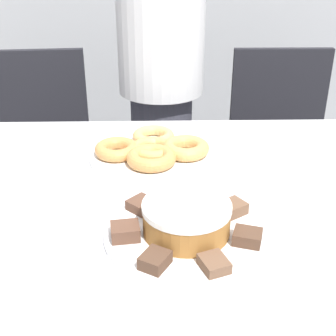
{
  "coord_description": "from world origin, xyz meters",
  "views": [
    {
      "loc": [
        -0.0,
        -0.89,
        1.3
      ],
      "look_at": [
        0.02,
        0.04,
        0.82
      ],
      "focal_mm": 50.0,
      "sensor_mm": 36.0,
      "label": 1
    }
  ],
  "objects": [
    {
      "name": "lamington_0",
      "position": [
        0.06,
        -0.02,
        0.78
      ],
      "size": [
        0.05,
        0.05,
        0.02
      ],
      "rotation": [
        0.0,
        0.0,
        1.48
      ],
      "color": "brown",
      "rests_on": "plate_cake"
    },
    {
      "name": "donut_4",
      "position": [
        -0.11,
        0.21,
        0.79
      ],
      "size": [
        0.12,
        0.12,
        0.03
      ],
      "color": "#D18E4C",
      "rests_on": "plate_donuts"
    },
    {
      "name": "lamington_3",
      "position": [
        -0.01,
        -0.24,
        0.78
      ],
      "size": [
        0.06,
        0.07,
        0.02
      ],
      "rotation": [
        0.0,
        0.0,
        4.18
      ],
      "color": "#513828",
      "rests_on": "plate_cake"
    },
    {
      "name": "office_chair_left",
      "position": [
        -0.48,
        0.81,
        0.41
      ],
      "size": [
        0.47,
        0.47,
        0.88
      ],
      "rotation": [
        0.0,
        0.0,
        0.08
      ],
      "color": "black",
      "rests_on": "ground_plane"
    },
    {
      "name": "table",
      "position": [
        0.0,
        0.0,
        0.68
      ],
      "size": [
        1.64,
        0.95,
        0.76
      ],
      "color": "silver",
      "rests_on": "ground_plane"
    },
    {
      "name": "plate_cake",
      "position": [
        0.05,
        -0.14,
        0.77
      ],
      "size": [
        0.32,
        0.32,
        0.01
      ],
      "color": "white",
      "rests_on": "table"
    },
    {
      "name": "person_standing",
      "position": [
        0.01,
        0.74,
        0.83
      ],
      "size": [
        0.3,
        0.3,
        1.56
      ],
      "color": "#383842",
      "rests_on": "ground_plane"
    },
    {
      "name": "donut_3",
      "position": [
        -0.01,
        0.3,
        0.79
      ],
      "size": [
        0.12,
        0.12,
        0.03
      ],
      "color": "#E5AD66",
      "rests_on": "plate_donuts"
    },
    {
      "name": "donut_1",
      "position": [
        -0.02,
        0.16,
        0.79
      ],
      "size": [
        0.13,
        0.13,
        0.03
      ],
      "color": "#D18E4C",
      "rests_on": "plate_donuts"
    },
    {
      "name": "lamington_5",
      "position": [
        0.17,
        -0.18,
        0.78
      ],
      "size": [
        0.06,
        0.06,
        0.02
      ],
      "rotation": [
        0.0,
        0.0,
        5.97
      ],
      "color": "#513828",
      "rests_on": "plate_cake"
    },
    {
      "name": "frosted_cake",
      "position": [
        0.05,
        -0.14,
        0.8
      ],
      "size": [
        0.17,
        0.17,
        0.06
      ],
      "color": "#9E662D",
      "rests_on": "plate_cake"
    },
    {
      "name": "lamington_1",
      "position": [
        -0.03,
        -0.06,
        0.78
      ],
      "size": [
        0.08,
        0.08,
        0.02
      ],
      "rotation": [
        0.0,
        0.0,
        2.38
      ],
      "color": "brown",
      "rests_on": "plate_cake"
    },
    {
      "name": "donut_0",
      "position": [
        -0.01,
        0.21,
        0.79
      ],
      "size": [
        0.12,
        0.12,
        0.03
      ],
      "color": "tan",
      "rests_on": "plate_donuts"
    },
    {
      "name": "office_chair_right",
      "position": [
        0.5,
        0.81,
        0.41
      ],
      "size": [
        0.44,
        0.44,
        0.88
      ],
      "rotation": [
        0.0,
        0.0,
        -0.01
      ],
      "color": "black",
      "rests_on": "ground_plane"
    },
    {
      "name": "lamington_4",
      "position": [
        0.09,
        -0.25,
        0.78
      ],
      "size": [
        0.06,
        0.06,
        0.02
      ],
      "rotation": [
        0.0,
        0.0,
        5.07
      ],
      "color": "brown",
      "rests_on": "plate_cake"
    },
    {
      "name": "lamington_2",
      "position": [
        -0.06,
        -0.16,
        0.79
      ],
      "size": [
        0.06,
        0.05,
        0.03
      ],
      "rotation": [
        0.0,
        0.0,
        3.28
      ],
      "color": "brown",
      "rests_on": "plate_cake"
    },
    {
      "name": "lamington_6",
      "position": [
        0.15,
        -0.07,
        0.78
      ],
      "size": [
        0.07,
        0.07,
        0.02
      ],
      "rotation": [
        0.0,
        0.0,
        6.87
      ],
      "color": "brown",
      "rests_on": "plate_cake"
    },
    {
      "name": "donut_2",
      "position": [
        0.07,
        0.21,
        0.79
      ],
      "size": [
        0.12,
        0.12,
        0.04
      ],
      "color": "tan",
      "rests_on": "plate_donuts"
    },
    {
      "name": "plate_donuts",
      "position": [
        -0.01,
        0.21,
        0.77
      ],
      "size": [
        0.33,
        0.33,
        0.01
      ],
      "color": "white",
      "rests_on": "table"
    }
  ]
}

